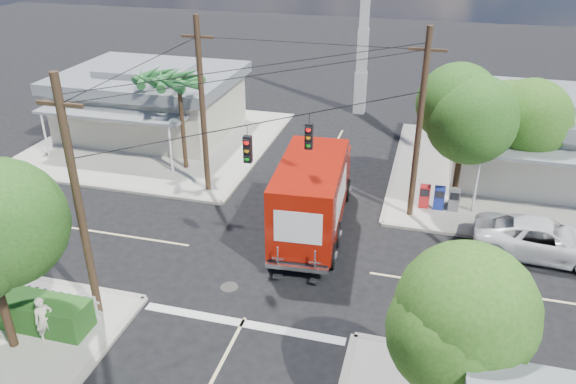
% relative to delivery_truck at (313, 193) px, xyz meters
% --- Properties ---
extents(ground, '(120.00, 120.00, 0.00)m').
position_rel_delivery_truck_xyz_m(ground, '(-0.95, -2.77, -1.88)').
color(ground, black).
rests_on(ground, ground).
extents(sidewalk_ne, '(14.12, 14.12, 0.14)m').
position_rel_delivery_truck_xyz_m(sidewalk_ne, '(9.93, 8.10, -1.81)').
color(sidewalk_ne, '#A49F94').
rests_on(sidewalk_ne, ground).
extents(sidewalk_nw, '(14.12, 14.12, 0.14)m').
position_rel_delivery_truck_xyz_m(sidewalk_nw, '(-11.83, 8.10, -1.81)').
color(sidewalk_nw, '#A49F94').
rests_on(sidewalk_nw, ground).
extents(road_markings, '(32.00, 32.00, 0.01)m').
position_rel_delivery_truck_xyz_m(road_markings, '(-0.95, -4.25, -1.87)').
color(road_markings, beige).
rests_on(road_markings, ground).
extents(building_ne, '(11.80, 10.20, 4.50)m').
position_rel_delivery_truck_xyz_m(building_ne, '(11.55, 9.19, 0.44)').
color(building_ne, silver).
rests_on(building_ne, sidewalk_ne).
extents(building_nw, '(10.80, 10.20, 4.30)m').
position_rel_delivery_truck_xyz_m(building_nw, '(-12.95, 9.69, 0.34)').
color(building_nw, beige).
rests_on(building_nw, sidewalk_nw).
extents(radio_tower, '(0.80, 0.80, 17.00)m').
position_rel_delivery_truck_xyz_m(radio_tower, '(-0.45, 17.23, 3.76)').
color(radio_tower, silver).
rests_on(radio_tower, ground).
extents(tree_ne_front, '(4.21, 4.14, 6.66)m').
position_rel_delivery_truck_xyz_m(tree_ne_front, '(6.26, 3.98, 2.89)').
color(tree_ne_front, '#422D1C').
rests_on(tree_ne_front, sidewalk_ne).
extents(tree_ne_back, '(3.77, 3.66, 5.82)m').
position_rel_delivery_truck_xyz_m(tree_ne_back, '(8.86, 6.18, 2.31)').
color(tree_ne_back, '#422D1C').
rests_on(tree_ne_back, sidewalk_ne).
extents(tree_se, '(3.67, 3.54, 5.62)m').
position_rel_delivery_truck_xyz_m(tree_se, '(6.06, -10.02, 2.16)').
color(tree_se, '#422D1C').
rests_on(tree_se, sidewalk_se).
extents(palm_nw_front, '(3.01, 3.08, 5.59)m').
position_rel_delivery_truck_xyz_m(palm_nw_front, '(-8.45, 4.73, 3.17)').
color(palm_nw_front, '#422D1C').
rests_on(palm_nw_front, sidewalk_nw).
extents(palm_nw_back, '(3.01, 3.08, 5.19)m').
position_rel_delivery_truck_xyz_m(palm_nw_back, '(-10.45, 6.23, 2.79)').
color(palm_nw_back, '#422D1C').
rests_on(palm_nw_back, sidewalk_nw).
extents(utility_poles, '(12.00, 10.68, 9.00)m').
position_rel_delivery_truck_xyz_m(utility_poles, '(-2.54, -1.17, 2.80)').
color(utility_poles, '#473321').
rests_on(utility_poles, ground).
extents(picket_fence, '(5.94, 0.06, 1.00)m').
position_rel_delivery_truck_xyz_m(picket_fence, '(-8.75, -8.37, -1.20)').
color(picket_fence, silver).
rests_on(picket_fence, sidewalk_sw).
extents(hedge_sw, '(6.20, 1.20, 1.10)m').
position_rel_delivery_truck_xyz_m(hedge_sw, '(-8.95, -9.17, -1.19)').
color(hedge_sw, '#234F1E').
rests_on(hedge_sw, sidewalk_sw).
extents(vending_boxes, '(1.90, 0.50, 1.10)m').
position_rel_delivery_truck_xyz_m(vending_boxes, '(5.55, 3.43, -1.19)').
color(vending_boxes, red).
rests_on(vending_boxes, sidewalk_ne).
extents(delivery_truck, '(3.27, 8.71, 3.69)m').
position_rel_delivery_truck_xyz_m(delivery_truck, '(0.00, 0.00, 0.00)').
color(delivery_truck, black).
rests_on(delivery_truck, ground).
extents(parked_car, '(5.77, 2.87, 1.57)m').
position_rel_delivery_truck_xyz_m(parked_car, '(9.90, 0.48, -1.09)').
color(parked_car, silver).
rests_on(parked_car, ground).
extents(pedestrian, '(0.69, 0.75, 1.72)m').
position_rel_delivery_truck_xyz_m(pedestrian, '(-6.98, -9.75, -0.88)').
color(pedestrian, beige).
rests_on(pedestrian, sidewalk_sw).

